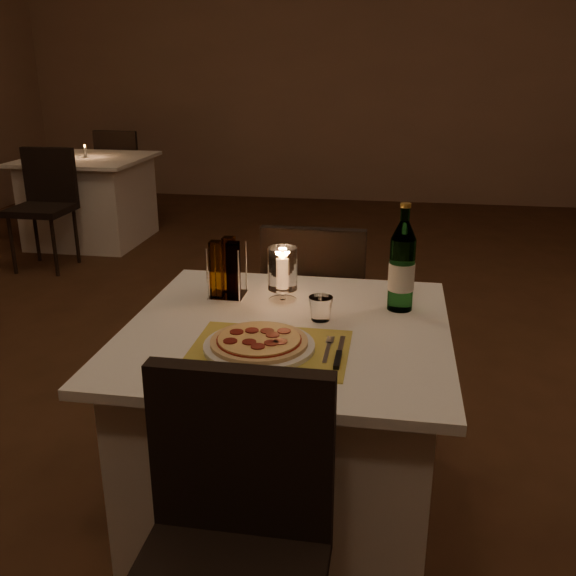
% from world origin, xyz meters
% --- Properties ---
extents(floor, '(8.00, 10.00, 0.02)m').
position_xyz_m(floor, '(0.00, 0.00, -0.01)').
color(floor, '#492A17').
rests_on(floor, ground).
extents(wall_back, '(8.00, 0.02, 3.00)m').
position_xyz_m(wall_back, '(0.00, 5.01, 1.50)').
color(wall_back, '#987459').
rests_on(wall_back, ground).
extents(main_table, '(1.00, 1.00, 0.74)m').
position_xyz_m(main_table, '(-0.08, -0.52, 0.37)').
color(main_table, white).
rests_on(main_table, ground).
extents(chair_near, '(0.42, 0.42, 0.90)m').
position_xyz_m(chair_near, '(-0.08, -1.24, 0.55)').
color(chair_near, black).
rests_on(chair_near, ground).
extents(chair_far, '(0.42, 0.42, 0.90)m').
position_xyz_m(chair_far, '(-0.08, 0.19, 0.55)').
color(chair_far, black).
rests_on(chair_far, ground).
extents(placemat, '(0.45, 0.34, 0.00)m').
position_xyz_m(placemat, '(-0.10, -0.70, 0.74)').
color(placemat, gold).
rests_on(placemat, main_table).
extents(plate, '(0.32, 0.32, 0.01)m').
position_xyz_m(plate, '(-0.13, -0.70, 0.75)').
color(plate, white).
rests_on(plate, placemat).
extents(pizza, '(0.28, 0.28, 0.02)m').
position_xyz_m(pizza, '(-0.13, -0.70, 0.77)').
color(pizza, '#D8B77F').
rests_on(pizza, plate).
extents(fork, '(0.02, 0.18, 0.00)m').
position_xyz_m(fork, '(0.06, -0.67, 0.75)').
color(fork, silver).
rests_on(fork, placemat).
extents(knife, '(0.02, 0.22, 0.01)m').
position_xyz_m(knife, '(0.10, -0.73, 0.75)').
color(knife, black).
rests_on(knife, placemat).
extents(tumbler, '(0.08, 0.08, 0.08)m').
position_xyz_m(tumbler, '(0.02, -0.45, 0.78)').
color(tumbler, white).
rests_on(tumbler, main_table).
extents(water_bottle, '(0.09, 0.09, 0.36)m').
position_xyz_m(water_bottle, '(0.26, -0.31, 0.88)').
color(water_bottle, '#539B5C').
rests_on(water_bottle, main_table).
extents(hurricane_candle, '(0.10, 0.10, 0.19)m').
position_xyz_m(hurricane_candle, '(-0.13, -0.31, 0.85)').
color(hurricane_candle, white).
rests_on(hurricane_candle, main_table).
extents(cruet_caddy, '(0.12, 0.12, 0.21)m').
position_xyz_m(cruet_caddy, '(-0.33, -0.30, 0.84)').
color(cruet_caddy, white).
rests_on(cruet_caddy, main_table).
extents(neighbor_table_left, '(1.00, 1.00, 0.74)m').
position_xyz_m(neighbor_table_left, '(-2.40, 2.83, 0.37)').
color(neighbor_table_left, white).
rests_on(neighbor_table_left, ground).
extents(neighbor_chair_la, '(0.42, 0.42, 0.90)m').
position_xyz_m(neighbor_chair_la, '(-2.40, 2.12, 0.55)').
color(neighbor_chair_la, black).
rests_on(neighbor_chair_la, ground).
extents(neighbor_chair_lb, '(0.42, 0.42, 0.90)m').
position_xyz_m(neighbor_chair_lb, '(-2.40, 3.55, 0.55)').
color(neighbor_chair_lb, black).
rests_on(neighbor_chair_lb, ground).
extents(neighbor_candle_left, '(0.03, 0.03, 0.11)m').
position_xyz_m(neighbor_candle_left, '(-2.40, 2.83, 0.79)').
color(neighbor_candle_left, white).
rests_on(neighbor_candle_left, neighbor_table_left).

